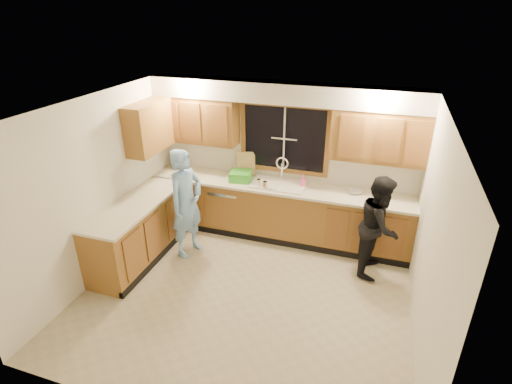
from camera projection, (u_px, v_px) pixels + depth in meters
The scene contains 26 objects.
floor at pixel (245, 294), 5.35m from camera, with size 4.20×4.20×0.00m, color #B3A989.
ceiling at pixel (242, 110), 4.27m from camera, with size 4.20×4.20×0.00m, color white.
wall_back at pixel (284, 159), 6.44m from camera, with size 4.20×4.20×0.00m, color white.
wall_left at pixel (98, 189), 5.41m from camera, with size 3.80×3.80×0.00m, color white.
wall_right at pixel (430, 242), 4.22m from camera, with size 3.80×3.80×0.00m, color white.
base_cabinets_back at pixel (278, 212), 6.53m from camera, with size 4.20×0.60×0.88m, color olive.
base_cabinets_left at pixel (140, 231), 5.97m from camera, with size 0.60×1.90×0.88m, color olive.
countertop_back at pixel (278, 187), 6.32m from camera, with size 4.20×0.63×0.04m, color #EBE4C5.
countertop_left at pixel (136, 204), 5.77m from camera, with size 0.63×1.90×0.04m, color #EBE4C5.
upper_cabinets_left at pixel (197, 120), 6.45m from camera, with size 1.35×0.33×0.75m, color olive.
upper_cabinets_right at pixel (379, 136), 5.65m from camera, with size 1.35×0.33×0.75m, color olive.
upper_cabinets_return at pixel (149, 127), 6.07m from camera, with size 0.33×0.90×0.75m, color olive.
soffit at pixel (283, 93), 5.82m from camera, with size 4.20×0.35×0.30m, color beige.
window_frame at pixel (284, 139), 6.28m from camera, with size 1.44×0.03×1.14m.
sink at pixel (278, 188), 6.35m from camera, with size 0.86×0.52×0.57m.
dishwasher at pixel (229, 206), 6.78m from camera, with size 0.60×0.56×0.82m, color silver.
stove at pixel (116, 251), 5.48m from camera, with size 0.58×0.75×0.90m, color silver.
man at pixel (186, 203), 5.92m from camera, with size 0.61×0.40×1.68m, color #7DB3ED.
woman at pixel (379, 226), 5.53m from camera, with size 0.72×0.56×1.47m, color black.
knife_block at pixel (178, 163), 6.91m from camera, with size 0.12×0.10×0.22m, color brown.
cutting_board at pixel (246, 164), 6.60m from camera, with size 0.30×0.02×0.40m, color tan.
dish_crate at pixel (241, 176), 6.46m from camera, with size 0.33×0.31×0.16m, color green.
soap_bottle at pixel (303, 181), 6.23m from camera, with size 0.09×0.09×0.21m, color #F25C96.
bowl at pixel (355, 192), 6.05m from camera, with size 0.20×0.20×0.05m, color silver.
can_left at pixel (259, 183), 6.26m from camera, with size 0.06×0.06×0.12m, color #C1AE94.
can_right at pixel (265, 185), 6.15m from camera, with size 0.07×0.07×0.13m, color #C1AE94.
Camera 1 is at (1.47, -3.98, 3.54)m, focal length 28.00 mm.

